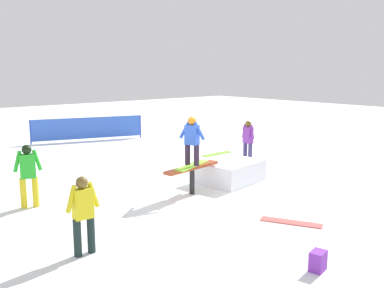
# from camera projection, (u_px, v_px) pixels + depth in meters

# --- Properties ---
(ground_plane) EXTENTS (60.00, 60.00, 0.00)m
(ground_plane) POSITION_uv_depth(u_px,v_px,m) (192.00, 194.00, 11.59)
(ground_plane) COLOR white
(rail_feature) EXTENTS (1.93, 0.56, 0.77)m
(rail_feature) POSITION_uv_depth(u_px,v_px,m) (192.00, 171.00, 11.48)
(rail_feature) COLOR black
(rail_feature) RESTS_ON ground
(snow_kicker_ramp) EXTENTS (2.00, 1.75, 0.64)m
(snow_kicker_ramp) POSITION_uv_depth(u_px,v_px,m) (229.00, 171.00, 12.78)
(snow_kicker_ramp) COLOR white
(snow_kicker_ramp) RESTS_ON ground
(main_rider_on_rail) EXTENTS (1.42, 0.76, 1.34)m
(main_rider_on_rail) POSITION_uv_depth(u_px,v_px,m) (192.00, 142.00, 11.34)
(main_rider_on_rail) COLOR #95E535
(main_rider_on_rail) RESTS_ON rail_feature
(bystander_purple) EXTENTS (0.25, 0.62, 1.53)m
(bystander_purple) POSITION_uv_depth(u_px,v_px,m) (248.00, 140.00, 15.19)
(bystander_purple) COLOR navy
(bystander_purple) RESTS_ON ground
(bystander_yellow) EXTENTS (0.65, 0.22, 1.46)m
(bystander_yellow) POSITION_uv_depth(u_px,v_px,m) (83.00, 211.00, 7.68)
(bystander_yellow) COLOR #192A28
(bystander_yellow) RESTS_ON ground
(bystander_green) EXTENTS (0.66, 0.32, 1.55)m
(bystander_green) POSITION_uv_depth(u_px,v_px,m) (28.00, 173.00, 10.33)
(bystander_green) COLOR yellow
(bystander_green) RESTS_ON ground
(loose_snowboard_lime) EXTENTS (1.45, 0.31, 0.02)m
(loose_snowboard_lime) POSITION_uv_depth(u_px,v_px,m) (217.00, 154.00, 16.95)
(loose_snowboard_lime) COLOR #90E031
(loose_snowboard_lime) RESTS_ON ground
(loose_snowboard_coral) EXTENTS (0.85, 1.32, 0.02)m
(loose_snowboard_coral) POSITION_uv_depth(u_px,v_px,m) (291.00, 222.00, 9.41)
(loose_snowboard_coral) COLOR #E65F59
(loose_snowboard_coral) RESTS_ON ground
(backpack_on_snow) EXTENTS (0.34, 0.28, 0.34)m
(backpack_on_snow) POSITION_uv_depth(u_px,v_px,m) (318.00, 261.00, 7.16)
(backpack_on_snow) COLOR purple
(backpack_on_snow) RESTS_ON ground
(safety_fence) EXTENTS (4.91, 1.57, 1.10)m
(safety_fence) POSITION_uv_depth(u_px,v_px,m) (88.00, 128.00, 20.00)
(safety_fence) COLOR blue
(safety_fence) RESTS_ON ground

